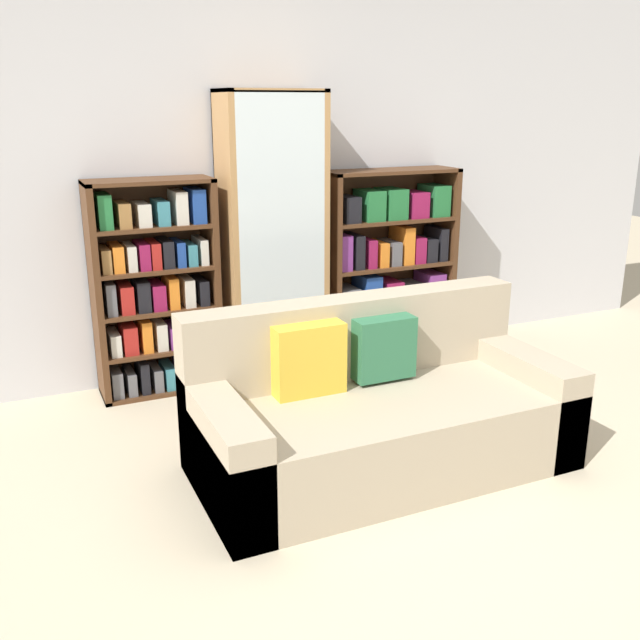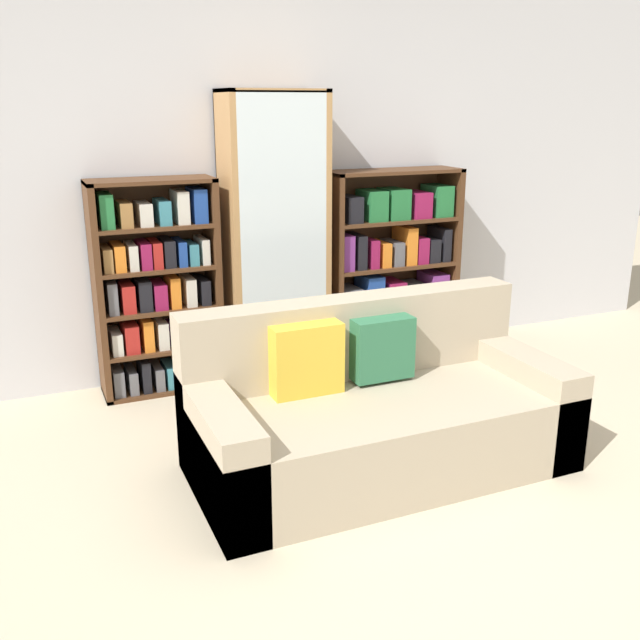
{
  "view_description": "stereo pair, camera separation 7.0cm",
  "coord_description": "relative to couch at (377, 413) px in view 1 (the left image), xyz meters",
  "views": [
    {
      "loc": [
        -1.58,
        -2.16,
        1.8
      ],
      "look_at": [
        0.05,
        1.44,
        0.59
      ],
      "focal_mm": 40.0,
      "sensor_mm": 36.0,
      "label": 1
    },
    {
      "loc": [
        -1.52,
        -2.19,
        1.8
      ],
      "look_at": [
        0.05,
        1.44,
        0.59
      ],
      "focal_mm": 40.0,
      "sensor_mm": 36.0,
      "label": 2
    }
  ],
  "objects": [
    {
      "name": "ground_plane",
      "position": [
        -0.06,
        -0.75,
        -0.29
      ],
      "size": [
        16.0,
        16.0,
        0.0
      ],
      "primitive_type": "plane",
      "color": "beige"
    },
    {
      "name": "wall_back",
      "position": [
        -0.06,
        1.67,
        1.06
      ],
      "size": [
        6.97,
        0.06,
        2.7
      ],
      "color": "silver",
      "rests_on": "ground"
    },
    {
      "name": "couch",
      "position": [
        0.0,
        0.0,
        0.0
      ],
      "size": [
        1.88,
        0.87,
        0.83
      ],
      "color": "tan",
      "rests_on": "ground"
    },
    {
      "name": "display_cabinet",
      "position": [
        -0.01,
        1.45,
        0.65
      ],
      "size": [
        0.66,
        0.36,
        1.88
      ],
      "color": "#AD7F4C",
      "rests_on": "ground"
    },
    {
      "name": "bookshelf_right",
      "position": [
        0.89,
        1.46,
        0.35
      ],
      "size": [
        0.98,
        0.32,
        1.35
      ],
      "color": "#4C2D19",
      "rests_on": "ground"
    },
    {
      "name": "wine_bottle",
      "position": [
        0.69,
        0.65,
        -0.12
      ],
      "size": [
        0.08,
        0.08,
        0.4
      ],
      "color": "#192333",
      "rests_on": "ground"
    },
    {
      "name": "bookshelf_left",
      "position": [
        -0.79,
        1.46,
        0.37
      ],
      "size": [
        0.77,
        0.32,
        1.36
      ],
      "color": "#4C2D19",
      "rests_on": "ground"
    }
  ]
}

